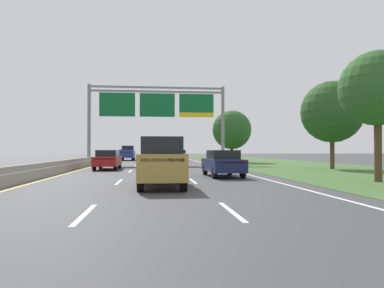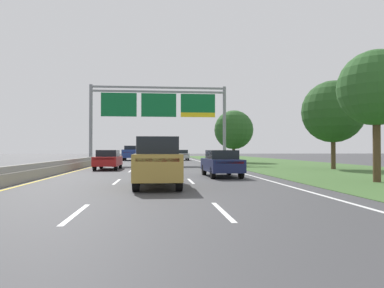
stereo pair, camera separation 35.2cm
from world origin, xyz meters
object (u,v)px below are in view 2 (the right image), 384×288
at_px(car_red_left_lane_sedan, 108,159).
at_px(car_silver_right_lane_sedan, 182,155).
at_px(car_grey_centre_lane_sedan, 155,158).
at_px(car_gold_centre_lane_suv, 158,161).
at_px(roadside_tree_mid, 333,112).
at_px(roadside_tree_far, 234,130).
at_px(roadside_tree_near, 376,88).
at_px(pickup_truck_blue, 130,153).
at_px(overhead_sign_gantry, 159,108).
at_px(car_navy_right_lane_sedan, 221,163).

relative_size(car_red_left_lane_sedan, car_silver_right_lane_sedan, 0.99).
xyz_separation_m(car_grey_centre_lane_sedan, car_gold_centre_lane_suv, (0.22, -16.95, 0.28)).
bearing_deg(roadside_tree_mid, car_silver_right_lane_sedan, 112.24).
distance_m(car_gold_centre_lane_suv, roadside_tree_far, 31.00).
relative_size(roadside_tree_near, roadside_tree_far, 0.99).
xyz_separation_m(car_red_left_lane_sedan, car_gold_centre_lane_suv, (3.98, -14.07, 0.28)).
height_order(car_grey_centre_lane_sedan, car_red_left_lane_sedan, same).
bearing_deg(pickup_truck_blue, car_gold_centre_lane_suv, -174.01).
relative_size(car_red_left_lane_sedan, roadside_tree_near, 0.68).
relative_size(overhead_sign_gantry, car_red_left_lane_sedan, 3.40).
bearing_deg(car_gold_centre_lane_suv, car_grey_centre_lane_sedan, 1.17).
height_order(car_silver_right_lane_sedan, car_navy_right_lane_sedan, same).
xyz_separation_m(pickup_truck_blue, car_gold_centre_lane_suv, (4.12, -39.14, 0.02)).
relative_size(overhead_sign_gantry, car_grey_centre_lane_sedan, 3.39).
height_order(pickup_truck_blue, car_silver_right_lane_sedan, pickup_truck_blue).
distance_m(car_grey_centre_lane_sedan, car_gold_centre_lane_suv, 16.96).
distance_m(car_red_left_lane_sedan, car_navy_right_lane_sedan, 11.43).
bearing_deg(overhead_sign_gantry, pickup_truck_blue, 105.98).
bearing_deg(car_navy_right_lane_sedan, car_grey_centre_lane_sedan, 17.65).
relative_size(overhead_sign_gantry, car_navy_right_lane_sedan, 3.38).
relative_size(car_silver_right_lane_sedan, roadside_tree_far, 0.68).
xyz_separation_m(overhead_sign_gantry, roadside_tree_near, (10.55, -23.15, -1.56)).
xyz_separation_m(car_grey_centre_lane_sedan, car_red_left_lane_sedan, (-3.76, -2.88, 0.00)).
bearing_deg(car_gold_centre_lane_suv, roadside_tree_mid, -47.69).
xyz_separation_m(overhead_sign_gantry, pickup_truck_blue, (-4.23, 14.77, -5.10)).
height_order(car_navy_right_lane_sedan, roadside_tree_far, roadside_tree_far).
relative_size(car_navy_right_lane_sedan, roadside_tree_mid, 0.61).
relative_size(pickup_truck_blue, roadside_tree_mid, 0.74).
xyz_separation_m(car_navy_right_lane_sedan, roadside_tree_near, (6.90, -4.42, 3.79)).
distance_m(roadside_tree_near, roadside_tree_mid, 12.18).
xyz_separation_m(car_grey_centre_lane_sedan, car_silver_right_lane_sedan, (3.87, 21.98, 0.00)).
xyz_separation_m(car_silver_right_lane_sedan, roadside_tree_near, (7.01, -37.70, 3.79)).
bearing_deg(car_silver_right_lane_sedan, roadside_tree_near, -171.01).
distance_m(car_red_left_lane_sedan, roadside_tree_far, 20.67).
height_order(roadside_tree_near, roadside_tree_mid, roadside_tree_mid).
distance_m(overhead_sign_gantry, roadside_tree_far, 10.87).
bearing_deg(car_gold_centre_lane_suv, roadside_tree_far, -17.61).
bearing_deg(roadside_tree_mid, pickup_truck_blue, 125.03).
distance_m(car_gold_centre_lane_suv, car_navy_right_lane_sedan, 6.78).
bearing_deg(roadside_tree_far, roadside_tree_mid, -73.89).
distance_m(pickup_truck_blue, roadside_tree_far, 17.11).
bearing_deg(car_grey_centre_lane_sedan, roadside_tree_near, -146.69).
height_order(pickup_truck_blue, car_navy_right_lane_sedan, pickup_truck_blue).
bearing_deg(roadside_tree_mid, car_grey_centre_lane_sedan, 164.19).
xyz_separation_m(car_red_left_lane_sedan, car_navy_right_lane_sedan, (7.73, -8.42, 0.00)).
xyz_separation_m(car_red_left_lane_sedan, roadside_tree_near, (14.63, -12.84, 3.79)).
height_order(overhead_sign_gantry, car_grey_centre_lane_sedan, overhead_sign_gantry).
height_order(car_red_left_lane_sedan, roadside_tree_mid, roadside_tree_mid).
relative_size(car_red_left_lane_sedan, car_gold_centre_lane_suv, 0.94).
height_order(car_navy_right_lane_sedan, roadside_tree_near, roadside_tree_near).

